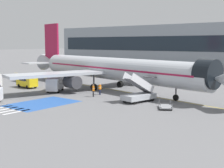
% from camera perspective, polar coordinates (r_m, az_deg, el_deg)
% --- Properties ---
extents(ground_plane, '(600.00, 600.00, 0.00)m').
position_cam_1_polar(ground_plane, '(52.65, -0.51, -1.10)').
color(ground_plane, slate).
extents(apron_leadline_yellow, '(79.70, 14.88, 0.01)m').
position_cam_1_polar(apron_leadline_yellow, '(52.68, 0.37, -1.09)').
color(apron_leadline_yellow, gold).
rests_on(apron_leadline_yellow, ground_plane).
extents(apron_stand_patch_blue, '(6.07, 9.04, 0.01)m').
position_cam_1_polar(apron_stand_patch_blue, '(42.03, -12.67, -3.49)').
color(apron_stand_patch_blue, '#2856A8').
rests_on(apron_stand_patch_blue, ground_plane).
extents(apron_walkway_bar_1, '(0.44, 3.60, 0.01)m').
position_cam_1_polar(apron_walkway_bar_1, '(40.65, -19.87, -4.13)').
color(apron_walkway_bar_1, silver).
rests_on(apron_walkway_bar_1, ground_plane).
extents(apron_walkway_bar_2, '(0.44, 3.60, 0.01)m').
position_cam_1_polar(apron_walkway_bar_2, '(39.65, -18.97, -4.38)').
color(apron_walkway_bar_2, silver).
rests_on(apron_walkway_bar_2, ground_plane).
extents(apron_walkway_bar_3, '(0.44, 3.60, 0.01)m').
position_cam_1_polar(apron_walkway_bar_3, '(38.65, -18.02, -4.64)').
color(apron_walkway_bar_3, silver).
rests_on(apron_walkway_bar_3, ground_plane).
extents(apron_walkway_bar_4, '(0.44, 3.60, 0.01)m').
position_cam_1_polar(apron_walkway_bar_4, '(37.67, -17.01, -4.91)').
color(apron_walkway_bar_4, silver).
rests_on(apron_walkway_bar_4, ground_plane).
extents(airliner, '(46.59, 33.81, 11.92)m').
position_cam_1_polar(airliner, '(52.79, -0.13, 2.85)').
color(airliner, '#B7BCC4').
rests_on(airliner, ground_plane).
extents(boarding_stairs_forward, '(3.03, 5.49, 4.11)m').
position_cam_1_polar(boarding_stairs_forward, '(42.22, 4.94, -1.90)').
color(boarding_stairs_forward, '#ADB2BA').
rests_on(boarding_stairs_forward, ground_plane).
extents(fuel_tanker, '(10.73, 3.52, 3.33)m').
position_cam_1_polar(fuel_tanker, '(72.36, 6.87, 2.55)').
color(fuel_tanker, '#38383D').
rests_on(fuel_tanker, ground_plane).
extents(service_van_1, '(4.04, 4.70, 2.29)m').
position_cam_1_polar(service_van_1, '(51.61, -10.37, 0.13)').
color(service_van_1, silver).
rests_on(service_van_1, ground_plane).
extents(service_van_3, '(4.43, 2.04, 2.13)m').
position_cam_1_polar(service_van_3, '(57.13, -15.29, 0.60)').
color(service_van_3, yellow).
rests_on(service_van_3, ground_plane).
extents(baggage_cart, '(2.70, 2.99, 0.87)m').
position_cam_1_polar(baggage_cart, '(38.31, 9.75, -4.09)').
color(baggage_cart, gray).
rests_on(baggage_cart, ground_plane).
extents(ground_crew_0, '(0.49, 0.39, 1.82)m').
position_cam_1_polar(ground_crew_0, '(45.92, -3.44, -1.05)').
color(ground_crew_0, '#2D2D33').
rests_on(ground_crew_0, ground_plane).
extents(ground_crew_1, '(0.24, 0.43, 1.70)m').
position_cam_1_polar(ground_crew_1, '(47.84, -2.23, -0.79)').
color(ground_crew_1, '#191E38').
rests_on(ground_crew_1, ground_plane).
extents(terminal_building, '(119.47, 12.10, 13.91)m').
position_cam_1_polar(terminal_building, '(105.30, 16.60, 6.72)').
color(terminal_building, '#89939E').
rests_on(terminal_building, ground_plane).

